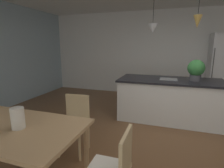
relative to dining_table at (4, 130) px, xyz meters
name	(u,v)px	position (x,y,z in m)	size (l,w,h in m)	color
ground_plane	(164,148)	(1.72, 1.36, -0.70)	(10.00, 8.40, 0.04)	brown
wall_back_kitchen	(171,54)	(1.72, 4.62, 0.67)	(10.00, 0.12, 2.70)	white
dining_table	(4,130)	(0.00, 0.00, 0.00)	(1.80, 0.92, 0.75)	tan
chair_far_right	(74,122)	(0.40, 0.83, -0.20)	(0.43, 0.43, 0.87)	tan
kitchen_island	(169,99)	(1.74, 2.57, -0.22)	(2.17, 0.97, 0.91)	silver
refrigerator	(222,69)	(3.10, 4.22, 0.29)	(0.69, 0.67, 1.94)	silver
pendant_over_island_main	(152,28)	(1.32, 2.57, 1.28)	(0.19, 0.19, 0.84)	black
pendant_over_island_aux	(197,22)	(2.17, 2.57, 1.39)	(0.16, 0.16, 0.76)	black
potted_plant_on_island	(196,69)	(2.22, 2.57, 0.46)	(0.33, 0.33, 0.43)	#4C4C51
vase_on_dining_table	(17,118)	(0.23, -0.02, 0.18)	(0.14, 0.14, 0.23)	silver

